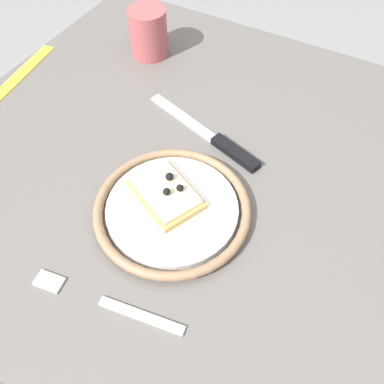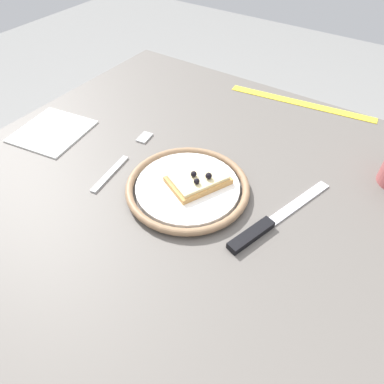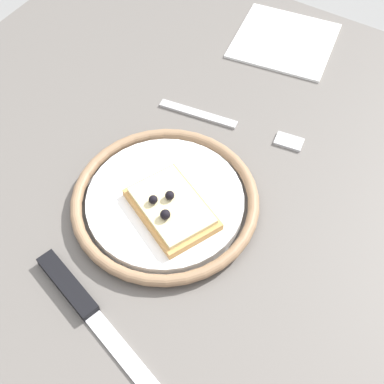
{
  "view_description": "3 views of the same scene",
  "coord_description": "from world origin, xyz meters",
  "px_view_note": "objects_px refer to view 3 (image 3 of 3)",
  "views": [
    {
      "loc": [
        -0.29,
        -0.19,
        1.25
      ],
      "look_at": [
        -0.0,
        -0.03,
        0.81
      ],
      "focal_mm": 38.26,
      "sensor_mm": 36.0,
      "label": 1
    },
    {
      "loc": [
        0.24,
        -0.39,
        1.22
      ],
      "look_at": [
        0.01,
        -0.04,
        0.8
      ],
      "focal_mm": 33.25,
      "sensor_mm": 36.0,
      "label": 2
    },
    {
      "loc": [
        0.27,
        0.2,
        1.29
      ],
      "look_at": [
        -0.04,
        0.02,
        0.79
      ],
      "focal_mm": 49.44,
      "sensor_mm": 36.0,
      "label": 3
    }
  ],
  "objects_px": {
    "knife": "(85,306)",
    "napkin": "(284,41)",
    "plate": "(165,201)",
    "pizza_slice_near": "(171,208)",
    "fork": "(231,124)",
    "dining_table": "(167,265)"
  },
  "relations": [
    {
      "from": "dining_table",
      "to": "napkin",
      "type": "height_order",
      "value": "napkin"
    },
    {
      "from": "knife",
      "to": "fork",
      "type": "height_order",
      "value": "knife"
    },
    {
      "from": "dining_table",
      "to": "pizza_slice_near",
      "type": "distance_m",
      "value": 0.13
    },
    {
      "from": "pizza_slice_near",
      "to": "fork",
      "type": "xyz_separation_m",
      "value": [
        -0.17,
        -0.01,
        -0.02
      ]
    },
    {
      "from": "pizza_slice_near",
      "to": "fork",
      "type": "bearing_deg",
      "value": -175.36
    },
    {
      "from": "dining_table",
      "to": "knife",
      "type": "distance_m",
      "value": 0.17
    },
    {
      "from": "plate",
      "to": "knife",
      "type": "bearing_deg",
      "value": 0.17
    },
    {
      "from": "knife",
      "to": "fork",
      "type": "relative_size",
      "value": 1.17
    },
    {
      "from": "plate",
      "to": "knife",
      "type": "xyz_separation_m",
      "value": [
        0.15,
        0.0,
        -0.0
      ]
    },
    {
      "from": "pizza_slice_near",
      "to": "plate",
      "type": "bearing_deg",
      "value": -124.41
    },
    {
      "from": "pizza_slice_near",
      "to": "dining_table",
      "type": "bearing_deg",
      "value": -33.65
    },
    {
      "from": "knife",
      "to": "napkin",
      "type": "relative_size",
      "value": 1.63
    },
    {
      "from": "dining_table",
      "to": "fork",
      "type": "relative_size",
      "value": 4.71
    },
    {
      "from": "plate",
      "to": "pizza_slice_near",
      "type": "distance_m",
      "value": 0.02
    },
    {
      "from": "fork",
      "to": "dining_table",
      "type": "bearing_deg",
      "value": 2.55
    },
    {
      "from": "fork",
      "to": "napkin",
      "type": "bearing_deg",
      "value": -175.56
    },
    {
      "from": "dining_table",
      "to": "plate",
      "type": "distance_m",
      "value": 0.12
    },
    {
      "from": "dining_table",
      "to": "napkin",
      "type": "xyz_separation_m",
      "value": [
        -0.37,
        -0.02,
        0.11
      ]
    },
    {
      "from": "pizza_slice_near",
      "to": "napkin",
      "type": "height_order",
      "value": "pizza_slice_near"
    },
    {
      "from": "dining_table",
      "to": "napkin",
      "type": "distance_m",
      "value": 0.39
    },
    {
      "from": "plate",
      "to": "knife",
      "type": "relative_size",
      "value": 0.95
    },
    {
      "from": "pizza_slice_near",
      "to": "napkin",
      "type": "relative_size",
      "value": 0.86
    }
  ]
}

